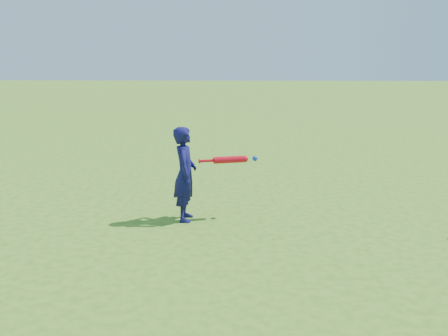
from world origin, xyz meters
The scene contains 3 objects.
ground centered at (0.00, 0.00, 0.00)m, with size 80.00×80.00×0.00m, color #42751B.
child centered at (0.12, -0.42, 0.59)m, with size 0.43×0.28×1.19m, color #110F49.
bat_swing centered at (0.70, -0.30, 0.76)m, with size 0.74×0.26×0.09m.
Camera 1 is at (0.85, -6.44, 2.00)m, focal length 40.00 mm.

